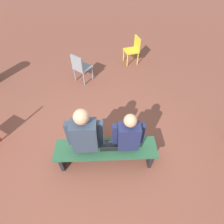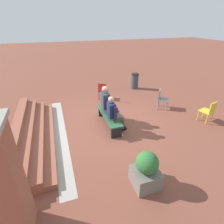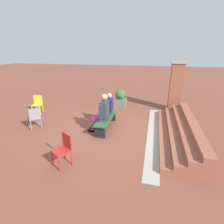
# 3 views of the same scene
# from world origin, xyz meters

# --- Properties ---
(ground_plane) EXTENTS (60.00, 60.00, 0.00)m
(ground_plane) POSITION_xyz_m (0.00, 0.00, 0.00)
(ground_plane) COLOR brown
(concrete_strip) EXTENTS (5.35, 0.40, 0.01)m
(concrete_strip) POSITION_xyz_m (-0.12, 1.74, 0.00)
(concrete_strip) COLOR #A8A399
(concrete_strip) RESTS_ON ground
(brick_steps) EXTENTS (4.55, 1.20, 0.60)m
(brick_steps) POSITION_xyz_m (-0.12, 2.69, 0.22)
(brick_steps) COLOR #93513D
(brick_steps) RESTS_ON ground
(brick_pillar_left_of_steps) EXTENTS (0.64, 0.64, 2.35)m
(brick_pillar_left_of_steps) POSITION_xyz_m (-3.07, 2.67, 1.19)
(brick_pillar_left_of_steps) COLOR #93513D
(brick_pillar_left_of_steps) RESTS_ON ground
(bench) EXTENTS (1.80, 0.44, 0.45)m
(bench) POSITION_xyz_m (-0.12, -0.04, 0.35)
(bench) COLOR #285638
(bench) RESTS_ON ground
(person_student) EXTENTS (0.52, 0.66, 1.31)m
(person_student) POSITION_xyz_m (-0.49, -0.10, 0.70)
(person_student) COLOR #4C473D
(person_student) RESTS_ON ground
(person_adult) EXTENTS (0.60, 0.75, 1.43)m
(person_adult) POSITION_xyz_m (0.20, -0.11, 0.75)
(person_adult) COLOR #7F2D5B
(person_adult) RESTS_ON ground
(laptop) EXTENTS (0.32, 0.29, 0.21)m
(laptop) POSITION_xyz_m (-0.18, -0.03, 0.50)
(laptop) COLOR black
(laptop) RESTS_ON bench
(plastic_chair_mid_courtyard) EXTENTS (0.59, 0.59, 0.84)m
(plastic_chair_mid_courtyard) POSITION_xyz_m (0.54, -2.67, 0.48)
(plastic_chair_mid_courtyard) COLOR gray
(plastic_chair_mid_courtyard) RESTS_ON ground
(plastic_chair_far_right) EXTENTS (0.58, 0.58, 0.84)m
(plastic_chair_far_right) POSITION_xyz_m (2.30, -0.50, 0.48)
(plastic_chair_far_right) COLOR red
(plastic_chair_far_right) RESTS_ON ground
(plastic_chair_by_pillar) EXTENTS (0.51, 0.51, 0.84)m
(plastic_chair_by_pillar) POSITION_xyz_m (-1.06, -3.68, 0.48)
(plastic_chair_by_pillar) COLOR gold
(plastic_chair_by_pillar) RESTS_ON ground
(planter) EXTENTS (0.60, 0.60, 0.94)m
(planter) POSITION_xyz_m (-2.92, -0.03, 0.44)
(planter) COLOR #6B665B
(planter) RESTS_ON ground
(litter_bin) EXTENTS (0.42, 0.42, 0.86)m
(litter_bin) POSITION_xyz_m (3.23, -2.65, 0.43)
(litter_bin) COLOR #383D42
(litter_bin) RESTS_ON ground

